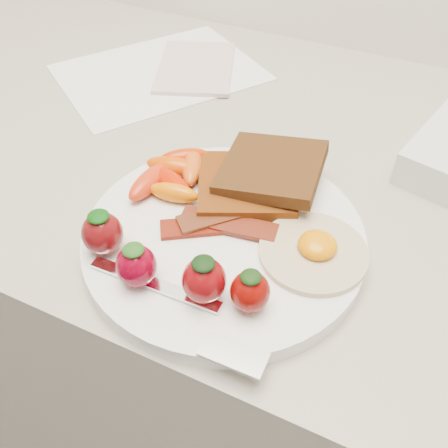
% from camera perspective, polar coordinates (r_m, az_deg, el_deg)
% --- Properties ---
extents(counter, '(2.00, 0.60, 0.90)m').
position_cam_1_polar(counter, '(0.94, 3.81, -14.27)').
color(counter, gray).
rests_on(counter, ground).
extents(plate, '(0.27, 0.27, 0.02)m').
position_cam_1_polar(plate, '(0.48, 0.00, -1.60)').
color(plate, white).
rests_on(plate, counter).
extents(toast_lower, '(0.13, 0.13, 0.01)m').
position_cam_1_polar(toast_lower, '(0.51, 2.55, 4.47)').
color(toast_lower, '#462709').
rests_on(toast_lower, plate).
extents(toast_upper, '(0.11, 0.11, 0.02)m').
position_cam_1_polar(toast_upper, '(0.52, 5.46, 6.36)').
color(toast_upper, black).
rests_on(toast_upper, toast_lower).
extents(fried_egg, '(0.12, 0.12, 0.02)m').
position_cam_1_polar(fried_egg, '(0.46, 10.29, -2.95)').
color(fried_egg, silver).
rests_on(fried_egg, plate).
extents(bacon_strips, '(0.11, 0.10, 0.01)m').
position_cam_1_polar(bacon_strips, '(0.48, -0.32, 0.33)').
color(bacon_strips, '#4D0502').
rests_on(bacon_strips, plate).
extents(baby_carrots, '(0.08, 0.11, 0.02)m').
position_cam_1_polar(baby_carrots, '(0.53, -5.79, 5.69)').
color(baby_carrots, '#D24600').
rests_on(baby_carrots, plate).
extents(strawberries, '(0.18, 0.05, 0.05)m').
position_cam_1_polar(strawberries, '(0.42, -6.64, -4.60)').
color(strawberries, '#5A090C').
rests_on(strawberries, plate).
extents(fork, '(0.18, 0.05, 0.00)m').
position_cam_1_polar(fork, '(0.41, -4.11, -10.21)').
color(fork, white).
rests_on(fork, plate).
extents(paper_sheet, '(0.33, 0.34, 0.00)m').
position_cam_1_polar(paper_sheet, '(0.77, -7.38, 16.79)').
color(paper_sheet, white).
rests_on(paper_sheet, counter).
extents(notepad, '(0.16, 0.18, 0.01)m').
position_cam_1_polar(notepad, '(0.77, -3.26, 17.46)').
color(notepad, beige).
rests_on(notepad, paper_sheet).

